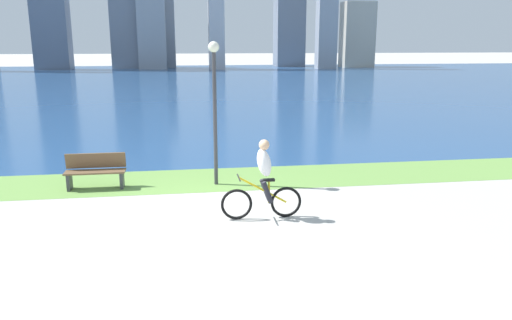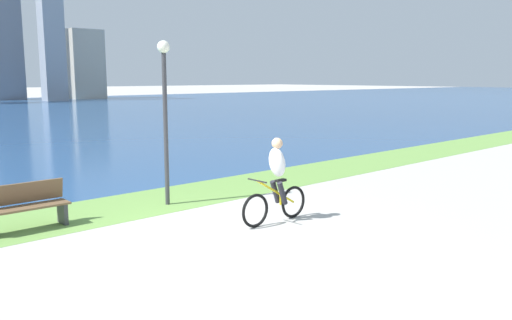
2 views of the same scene
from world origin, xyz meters
name	(u,v)px [view 1 (image 1 of 2)]	position (x,y,z in m)	size (l,w,h in m)	color
ground_plane	(199,219)	(0.00, 0.00, 0.00)	(300.00, 300.00, 0.00)	#B2AFA8
grass_strip_bayside	(195,180)	(0.00, 3.09, 0.00)	(120.00, 2.36, 0.01)	#6B9947
bay_water_surface	(185,82)	(0.00, 37.20, 0.00)	(300.00, 65.87, 0.00)	navy
cyclist_lead	(263,180)	(1.37, -0.11, 0.84)	(1.73, 0.52, 1.71)	black
bench_near_path	(96,171)	(-2.52, 2.71, 0.45)	(1.50, 0.47, 0.90)	brown
lamppost_tall	(215,92)	(0.55, 2.62, 2.43)	(0.28, 0.28, 3.69)	#38383D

